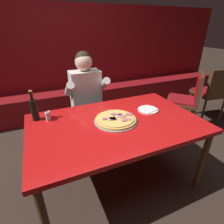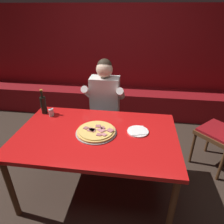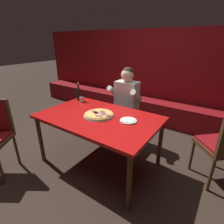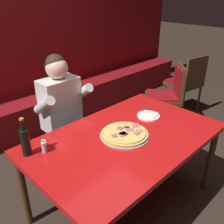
# 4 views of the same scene
# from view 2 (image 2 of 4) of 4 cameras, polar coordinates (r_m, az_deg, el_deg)

# --- Properties ---
(ground_plane) EXTENTS (24.00, 24.00, 0.00)m
(ground_plane) POSITION_cam_2_polar(r_m,az_deg,el_deg) (2.46, -3.91, -20.63)
(ground_plane) COLOR #33261E
(booth_wall_panel) EXTENTS (6.80, 0.16, 1.90)m
(booth_wall_panel) POSITION_cam_2_polar(r_m,az_deg,el_deg) (3.89, 2.18, 14.64)
(booth_wall_panel) COLOR maroon
(booth_wall_panel) RESTS_ON ground_plane
(booth_bench) EXTENTS (6.46, 0.48, 0.46)m
(booth_bench) POSITION_cam_2_polar(r_m,az_deg,el_deg) (3.83, 1.49, 2.98)
(booth_bench) COLOR maroon
(booth_bench) RESTS_ON ground_plane
(main_dining_table) EXTENTS (1.57, 0.99, 0.74)m
(main_dining_table) POSITION_cam_2_polar(r_m,az_deg,el_deg) (2.01, -4.53, -7.75)
(main_dining_table) COLOR #4C2D19
(main_dining_table) RESTS_ON ground_plane
(pizza) EXTENTS (0.40, 0.40, 0.05)m
(pizza) POSITION_cam_2_polar(r_m,az_deg,el_deg) (1.97, -4.44, -5.54)
(pizza) COLOR #9E9EA3
(pizza) RESTS_ON main_dining_table
(plate_white_paper) EXTENTS (0.21, 0.21, 0.02)m
(plate_white_paper) POSITION_cam_2_polar(r_m,az_deg,el_deg) (2.00, 7.40, -5.48)
(plate_white_paper) COLOR white
(plate_white_paper) RESTS_ON main_dining_table
(beer_bottle) EXTENTS (0.07, 0.07, 0.29)m
(beer_bottle) POSITION_cam_2_polar(r_m,az_deg,el_deg) (2.41, -18.98, 2.05)
(beer_bottle) COLOR black
(beer_bottle) RESTS_ON main_dining_table
(shaker_oregano) EXTENTS (0.04, 0.04, 0.09)m
(shaker_oregano) POSITION_cam_2_polar(r_m,az_deg,el_deg) (2.35, -17.18, -0.34)
(shaker_oregano) COLOR silver
(shaker_oregano) RESTS_ON main_dining_table
(shaker_black_pepper) EXTENTS (0.04, 0.04, 0.09)m
(shaker_black_pepper) POSITION_cam_2_polar(r_m,az_deg,el_deg) (2.36, -16.73, -0.10)
(shaker_black_pepper) COLOR silver
(shaker_black_pepper) RESTS_ON main_dining_table
(diner_seated_blue_shirt) EXTENTS (0.53, 0.53, 1.27)m
(diner_seated_blue_shirt) POSITION_cam_2_polar(r_m,az_deg,el_deg) (2.64, -2.33, 2.37)
(diner_seated_blue_shirt) COLOR black
(diner_seated_blue_shirt) RESTS_ON ground_plane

